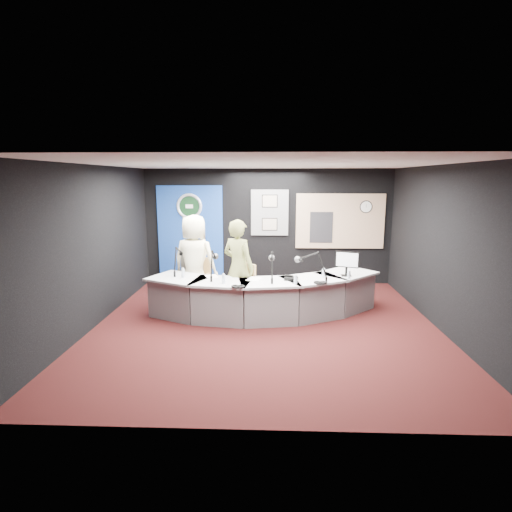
{
  "coord_description": "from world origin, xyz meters",
  "views": [
    {
      "loc": [
        0.08,
        -6.71,
        2.57
      ],
      "look_at": [
        -0.2,
        0.8,
        1.1
      ],
      "focal_mm": 28.0,
      "sensor_mm": 36.0,
      "label": 1
    }
  ],
  "objects_px": {
    "person_woman": "(238,267)",
    "armchair_right": "(239,288)",
    "person_man": "(195,261)",
    "broadcast_desk": "(263,296)",
    "armchair_left": "(195,280)"
  },
  "relations": [
    {
      "from": "armchair_left",
      "to": "person_woman",
      "type": "relative_size",
      "value": 0.57
    },
    {
      "from": "armchair_left",
      "to": "person_woman",
      "type": "bearing_deg",
      "value": -10.62
    },
    {
      "from": "armchair_right",
      "to": "person_woman",
      "type": "xyz_separation_m",
      "value": [
        0.0,
        0.0,
        0.42
      ]
    },
    {
      "from": "broadcast_desk",
      "to": "person_man",
      "type": "height_order",
      "value": "person_man"
    },
    {
      "from": "person_man",
      "to": "person_woman",
      "type": "height_order",
      "value": "person_man"
    },
    {
      "from": "person_man",
      "to": "person_woman",
      "type": "relative_size",
      "value": 1.02
    },
    {
      "from": "armchair_left",
      "to": "person_woman",
      "type": "height_order",
      "value": "person_woman"
    },
    {
      "from": "broadcast_desk",
      "to": "armchair_left",
      "type": "relative_size",
      "value": 4.32
    },
    {
      "from": "broadcast_desk",
      "to": "person_man",
      "type": "bearing_deg",
      "value": 157.0
    },
    {
      "from": "person_woman",
      "to": "armchair_right",
      "type": "bearing_deg",
      "value": -0.0
    },
    {
      "from": "armchair_left",
      "to": "person_man",
      "type": "distance_m",
      "value": 0.41
    },
    {
      "from": "broadcast_desk",
      "to": "person_man",
      "type": "distance_m",
      "value": 1.63
    },
    {
      "from": "person_man",
      "to": "person_woman",
      "type": "xyz_separation_m",
      "value": [
        0.93,
        -0.48,
        -0.02
      ]
    },
    {
      "from": "armchair_left",
      "to": "armchair_right",
      "type": "distance_m",
      "value": 1.05
    },
    {
      "from": "broadcast_desk",
      "to": "person_woman",
      "type": "bearing_deg",
      "value": 166.52
    }
  ]
}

